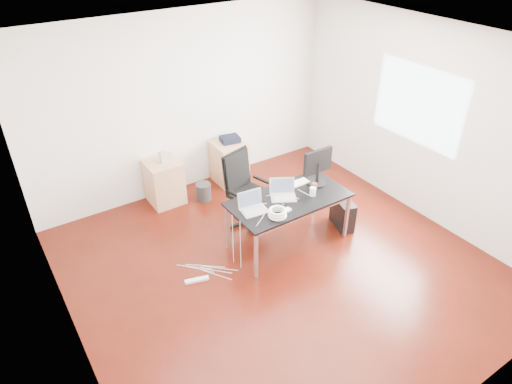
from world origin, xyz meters
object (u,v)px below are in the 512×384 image
filing_cabinet_right (229,162)px  office_chair (245,186)px  pc_tower (343,213)px  desk (289,202)px  filing_cabinet_left (164,182)px

filing_cabinet_right → office_chair: bearing=-110.0°
office_chair → pc_tower: size_ratio=2.40×
desk → filing_cabinet_right: size_ratio=2.29×
filing_cabinet_left → filing_cabinet_right: (1.17, 0.00, 0.00)m
pc_tower → filing_cabinet_right: bearing=126.6°
office_chair → filing_cabinet_left: size_ratio=1.54×
desk → filing_cabinet_left: desk is taller
desk → filing_cabinet_right: (0.20, 1.89, -0.33)m
office_chair → pc_tower: (1.11, -0.88, -0.39)m
filing_cabinet_left → filing_cabinet_right: bearing=0.0°
desk → filing_cabinet_left: (-0.97, 1.89, -0.33)m
desk → office_chair: office_chair is taller
filing_cabinet_left → pc_tower: bearing=-47.1°
office_chair → filing_cabinet_left: bearing=107.8°
filing_cabinet_left → office_chair: bearing=-56.2°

